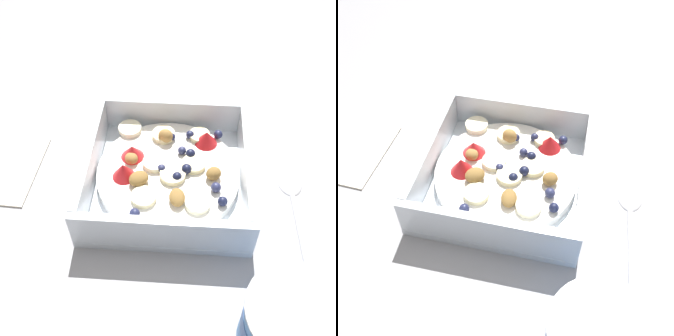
# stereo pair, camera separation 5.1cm
# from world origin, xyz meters

# --- Properties ---
(ground_plane) EXTENTS (2.40, 2.40, 0.00)m
(ground_plane) POSITION_xyz_m (0.00, 0.00, 0.00)
(ground_plane) COLOR #9E9EA3
(fruit_bowl) EXTENTS (0.20, 0.20, 0.06)m
(fruit_bowl) POSITION_xyz_m (0.01, -0.00, 0.02)
(fruit_bowl) COLOR white
(fruit_bowl) RESTS_ON ground
(spoon) EXTENTS (0.03, 0.17, 0.01)m
(spoon) POSITION_xyz_m (-0.15, 0.01, 0.00)
(spoon) COLOR silver
(spoon) RESTS_ON ground
(yogurt_cup) EXTENTS (0.09, 0.09, 0.08)m
(yogurt_cup) POSITION_xyz_m (-0.12, 0.19, 0.04)
(yogurt_cup) COLOR #3370B7
(yogurt_cup) RESTS_ON ground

